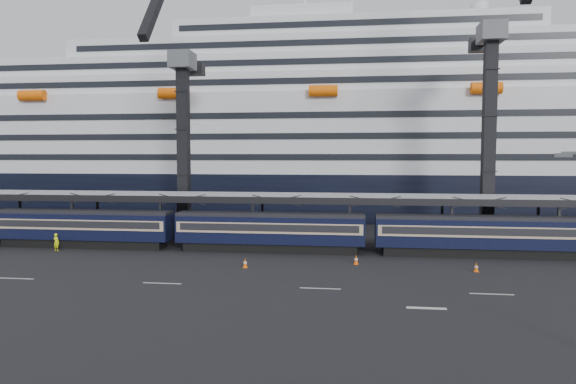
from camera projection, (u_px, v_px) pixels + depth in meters
The scene contains 11 objects.
ground at pixel (348, 277), 41.06m from camera, with size 260.00×260.00×0.00m, color black.
lane_markings at pixel (468, 298), 34.85m from camera, with size 111.00×4.27×0.02m.
train at pixel (303, 230), 51.39m from camera, with size 133.05×3.00×4.05m.
canopy at pixel (350, 197), 54.54m from camera, with size 130.00×6.25×5.53m.
cruise_ship at pixel (345, 140), 85.84m from camera, with size 214.09×28.84×34.00m.
crane_dark_near at pixel (182, 137), 61.16m from camera, with size 4.50×17.75×35.08m.
crane_dark_mid at pixel (490, 122), 55.62m from camera, with size 4.50×18.24×39.64m.
worker at pixel (56, 242), 52.18m from camera, with size 0.66×0.43×1.81m, color #EDFF0D.
traffic_cone_c at pixel (245, 263), 44.35m from camera, with size 0.42×0.42×0.84m.
traffic_cone_d at pixel (356, 260), 45.70m from camera, with size 0.42×0.42×0.85m.
traffic_cone_e at pixel (476, 267), 42.78m from camera, with size 0.40×0.40×0.80m.
Camera 1 is at (0.35, -40.77, 9.63)m, focal length 32.00 mm.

